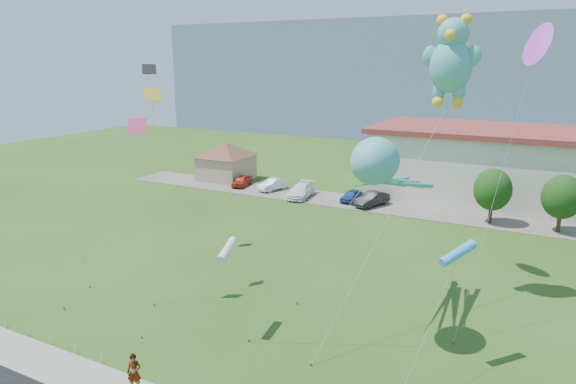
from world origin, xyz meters
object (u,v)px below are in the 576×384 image
(pavilion, at_px, (226,157))
(octopus_kite, at_px, (383,172))
(parked_car_red, at_px, (242,181))
(parked_car_white, at_px, (301,191))
(parked_car_blue, at_px, (352,196))
(pedestrian_left, at_px, (134,372))
(parked_car_silver, at_px, (273,184))
(teddy_bear_kite, at_px, (451,59))
(parked_car_black, at_px, (372,199))

(pavilion, relative_size, octopus_kite, 0.79)
(parked_car_red, relative_size, octopus_kite, 0.34)
(parked_car_white, distance_m, parked_car_blue, 5.97)
(pedestrian_left, height_order, parked_car_silver, pedestrian_left)
(parked_car_red, relative_size, parked_car_white, 0.75)
(pedestrian_left, height_order, parked_car_red, pedestrian_left)
(pedestrian_left, relative_size, teddy_bear_kite, 0.10)
(pedestrian_left, height_order, parked_car_black, pedestrian_left)
(parked_car_blue, bearing_deg, teddy_bear_kite, -51.28)
(parked_car_silver, distance_m, parked_car_white, 4.80)
(pavilion, xyz_separation_m, parked_car_black, (21.71, -3.60, -2.20))
(pedestrian_left, distance_m, parked_car_black, 36.69)
(parked_car_red, xyz_separation_m, parked_car_silver, (4.51, 0.02, 0.02))
(parked_car_black, height_order, octopus_kite, octopus_kite)
(parked_car_blue, bearing_deg, parked_car_red, -178.17)
(pedestrian_left, xyz_separation_m, parked_car_silver, (-13.71, 37.85, -0.28))
(pavilion, bearing_deg, parked_car_red, -30.91)
(parked_car_silver, bearing_deg, parked_car_blue, 14.76)
(pedestrian_left, relative_size, parked_car_blue, 0.50)
(parked_car_silver, height_order, parked_car_blue, parked_car_silver)
(parked_car_blue, distance_m, parked_car_black, 2.76)
(parked_car_blue, distance_m, octopus_kite, 29.54)
(parked_car_white, relative_size, parked_car_black, 1.14)
(parked_car_red, xyz_separation_m, parked_car_white, (9.09, -1.40, 0.09))
(parked_car_silver, height_order, parked_car_black, parked_car_black)
(parked_car_blue, height_order, teddy_bear_kite, teddy_bear_kite)
(teddy_bear_kite, bearing_deg, pavilion, 146.35)
(pavilion, relative_size, parked_car_white, 1.74)
(parked_car_silver, distance_m, octopus_kite, 35.23)
(parked_car_black, bearing_deg, parked_car_silver, -166.14)
(pedestrian_left, xyz_separation_m, parked_car_white, (-9.13, 36.43, -0.21))
(parked_car_red, relative_size, parked_car_black, 0.86)
(parked_car_silver, bearing_deg, octopus_kite, -33.16)
(parked_car_blue, relative_size, parked_car_black, 0.82)
(pedestrian_left, distance_m, parked_car_red, 41.99)
(parked_car_white, xyz_separation_m, parked_car_blue, (5.88, 1.03, -0.12))
(parked_car_white, height_order, octopus_kite, octopus_kite)
(teddy_bear_kite, bearing_deg, parked_car_blue, 125.47)
(pedestrian_left, distance_m, parked_car_silver, 40.26)
(pavilion, height_order, parked_car_black, pavilion)
(pedestrian_left, height_order, octopus_kite, octopus_kite)
(parked_car_white, bearing_deg, pedestrian_left, -83.18)
(parked_car_red, height_order, parked_car_silver, parked_car_silver)
(pavilion, height_order, parked_car_red, pavilion)
(pedestrian_left, height_order, parked_car_white, pedestrian_left)
(octopus_kite, bearing_deg, pavilion, 136.85)
(parked_car_black, xyz_separation_m, teddy_bear_kite, (10.73, -18.00, 14.78))
(pedestrian_left, xyz_separation_m, parked_car_black, (-0.60, 36.68, -0.22))
(pedestrian_left, xyz_separation_m, octopus_kite, (8.20, 11.67, 8.40))
(pedestrian_left, relative_size, parked_car_red, 0.47)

